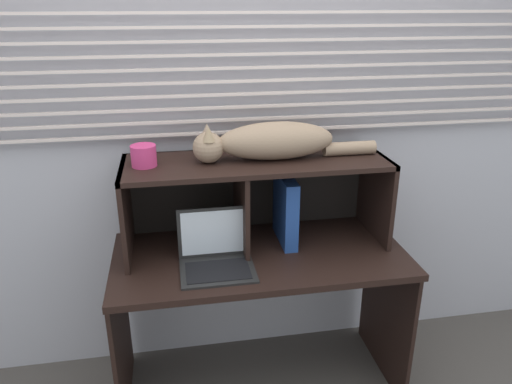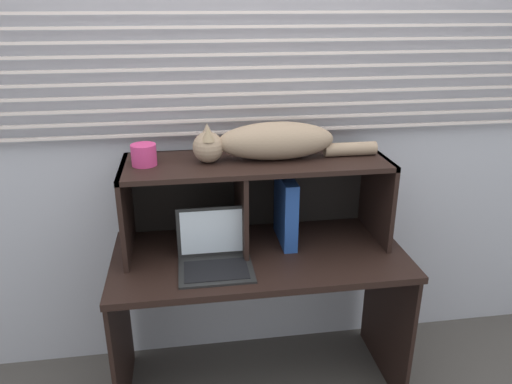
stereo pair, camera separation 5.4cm
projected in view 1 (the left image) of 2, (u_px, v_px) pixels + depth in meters
name	position (u px, v px, depth m)	size (l,w,h in m)	color
back_panel_with_blinds	(247.00, 119.00, 2.30)	(4.40, 0.08, 2.50)	#B7B6C0
desk	(260.00, 282.00, 2.23)	(1.29, 0.62, 0.73)	black
hutch_shelf_unit	(253.00, 183.00, 2.19)	(1.16, 0.39, 0.40)	black
cat	(270.00, 142.00, 2.10)	(0.81, 0.17, 0.16)	#9A7F65
laptop	(216.00, 256.00, 2.05)	(0.31, 0.24, 0.24)	black
binder_upright	(285.00, 209.00, 2.23)	(0.06, 0.26, 0.31)	#224692
book_stack	(198.00, 240.00, 2.22)	(0.16, 0.22, 0.06)	#3E5A78
small_basket	(144.00, 156.00, 2.03)	(0.11, 0.11, 0.09)	#CD3773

